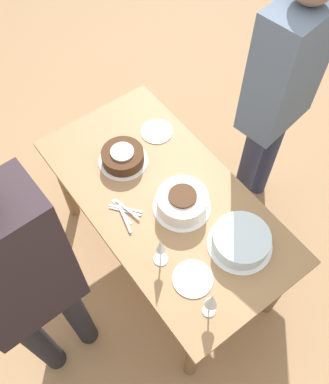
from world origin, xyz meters
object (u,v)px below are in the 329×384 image
object	(u,v)px
cake_front_chocolate	(123,157)
person_cutting	(21,283)
cake_center_white	(182,202)
wine_glass_far	(161,248)
wine_glass_near	(212,301)
cake_back_decorated	(241,241)
person_watching	(281,90)

from	to	relation	value
cake_front_chocolate	person_cutting	world-z (taller)	person_cutting
cake_center_white	wine_glass_far	distance (m)	0.31
wine_glass_near	cake_back_decorated	bearing A→B (deg)	115.95
cake_front_chocolate	person_cutting	size ratio (longest dim) A/B	0.15
cake_center_white	wine_glass_near	distance (m)	0.54
cake_center_white	person_watching	xyz separation A→B (m)	(-0.11, 0.71, 0.25)
wine_glass_far	cake_back_decorated	bearing A→B (deg)	64.71
wine_glass_far	cake_front_chocolate	bearing A→B (deg)	163.11
cake_front_chocolate	cake_back_decorated	bearing A→B (deg)	12.93
cake_back_decorated	person_cutting	distance (m)	0.98
cake_front_chocolate	person_watching	bearing A→B (deg)	69.07
cake_center_white	cake_back_decorated	bearing A→B (deg)	15.91
wine_glass_near	wine_glass_far	xyz separation A→B (m)	(-0.32, -0.02, -0.01)
cake_center_white	person_watching	bearing A→B (deg)	98.99
wine_glass_far	person_cutting	world-z (taller)	person_cutting
cake_back_decorated	wine_glass_near	bearing A→B (deg)	-64.05
wine_glass_near	person_cutting	world-z (taller)	person_cutting
cake_front_chocolate	wine_glass_near	bearing A→B (deg)	-9.56
wine_glass_near	cake_center_white	bearing A→B (deg)	154.82
cake_front_chocolate	person_watching	xyz separation A→B (m)	(0.30, 0.78, 0.26)
cake_front_chocolate	wine_glass_far	size ratio (longest dim) A/B	1.31
cake_center_white	person_cutting	distance (m)	0.85
cake_back_decorated	wine_glass_far	size ratio (longest dim) A/B	1.53
wine_glass_near	wine_glass_far	distance (m)	0.32
cake_back_decorated	wine_glass_near	xyz separation A→B (m)	(0.16, -0.32, 0.10)
cake_back_decorated	person_cutting	size ratio (longest dim) A/B	0.18
cake_front_chocolate	person_cutting	xyz separation A→B (m)	(0.45, -0.73, 0.29)
cake_front_chocolate	person_watching	world-z (taller)	person_watching
cake_back_decorated	wine_glass_far	xyz separation A→B (m)	(-0.16, -0.34, 0.09)
cake_center_white	cake_back_decorated	world-z (taller)	cake_center_white
person_watching	cake_center_white	bearing A→B (deg)	-0.01
cake_center_white	cake_front_chocolate	size ratio (longest dim) A/B	1.10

